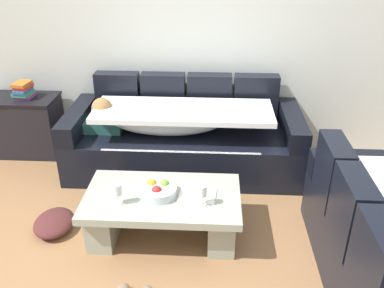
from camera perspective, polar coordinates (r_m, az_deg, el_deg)
ground_plane at (r=3.04m, az=-1.57°, el=-18.73°), size 14.00×14.00×0.00m
back_wall at (r=4.34m, az=0.55°, el=16.17°), size 9.00×0.10×2.70m
couch_along_wall at (r=4.17m, az=-1.56°, el=0.89°), size 2.29×0.92×0.88m
coffee_table at (r=3.30m, az=-4.04°, el=-9.02°), size 1.20×0.68×0.38m
fruit_bowl at (r=3.20m, az=-4.63°, el=-6.34°), size 0.28×0.28×0.10m
wine_glass_near_left at (r=3.10m, az=-10.24°, el=-6.28°), size 0.07×0.07×0.17m
wine_glass_near_right at (r=3.04m, az=1.43°, el=-6.56°), size 0.07×0.07×0.17m
open_magazine at (r=3.19m, az=0.74°, el=-7.08°), size 0.30×0.23×0.01m
side_cabinet at (r=4.81m, az=-21.81°, el=2.41°), size 0.72×0.44×0.64m
book_stack_on_cabinet at (r=4.65m, az=-22.21°, el=6.87°), size 0.18×0.23×0.17m
crumpled_garment at (r=3.63m, az=-18.44°, el=-10.24°), size 0.36×0.43×0.12m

